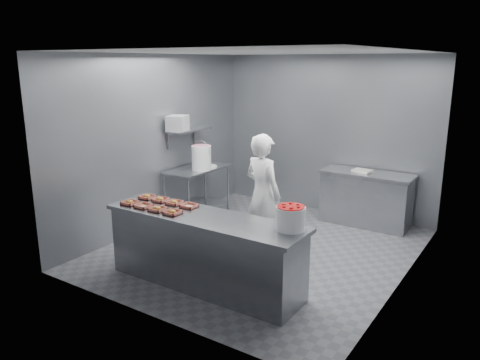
# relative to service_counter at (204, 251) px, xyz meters

# --- Properties ---
(floor) EXTENTS (4.50, 4.50, 0.00)m
(floor) POSITION_rel_service_counter_xyz_m (0.00, 1.35, -0.45)
(floor) COLOR #4C4C51
(floor) RESTS_ON ground
(ceiling) EXTENTS (4.50, 4.50, 0.00)m
(ceiling) POSITION_rel_service_counter_xyz_m (0.00, 1.35, 2.35)
(ceiling) COLOR white
(ceiling) RESTS_ON wall_back
(wall_back) EXTENTS (4.00, 0.04, 2.80)m
(wall_back) POSITION_rel_service_counter_xyz_m (0.00, 3.60, 0.95)
(wall_back) COLOR slate
(wall_back) RESTS_ON ground
(wall_left) EXTENTS (0.04, 4.50, 2.80)m
(wall_left) POSITION_rel_service_counter_xyz_m (-2.00, 1.35, 0.95)
(wall_left) COLOR slate
(wall_left) RESTS_ON ground
(wall_right) EXTENTS (0.04, 4.50, 2.80)m
(wall_right) POSITION_rel_service_counter_xyz_m (2.00, 1.35, 0.95)
(wall_right) COLOR slate
(wall_right) RESTS_ON ground
(service_counter) EXTENTS (2.60, 0.70, 0.90)m
(service_counter) POSITION_rel_service_counter_xyz_m (0.00, 0.00, 0.00)
(service_counter) COLOR slate
(service_counter) RESTS_ON ground
(prep_table) EXTENTS (0.60, 1.20, 0.90)m
(prep_table) POSITION_rel_service_counter_xyz_m (-1.65, 1.95, 0.14)
(prep_table) COLOR slate
(prep_table) RESTS_ON ground
(back_counter) EXTENTS (1.50, 0.60, 0.90)m
(back_counter) POSITION_rel_service_counter_xyz_m (0.90, 3.25, -0.00)
(back_counter) COLOR slate
(back_counter) RESTS_ON ground
(wall_shelf) EXTENTS (0.35, 0.90, 0.03)m
(wall_shelf) POSITION_rel_service_counter_xyz_m (-1.82, 1.95, 1.10)
(wall_shelf) COLOR slate
(wall_shelf) RESTS_ON wall_left
(tray_0) EXTENTS (0.19, 0.18, 0.06)m
(tray_0) POSITION_rel_service_counter_xyz_m (-1.07, -0.16, 0.47)
(tray_0) COLOR tan
(tray_0) RESTS_ON service_counter
(tray_1) EXTENTS (0.19, 0.18, 0.04)m
(tray_1) POSITION_rel_service_counter_xyz_m (-0.83, -0.16, 0.47)
(tray_1) COLOR tan
(tray_1) RESTS_ON service_counter
(tray_2) EXTENTS (0.19, 0.18, 0.06)m
(tray_2) POSITION_rel_service_counter_xyz_m (-0.59, -0.16, 0.47)
(tray_2) COLOR tan
(tray_2) RESTS_ON service_counter
(tray_3) EXTENTS (0.19, 0.18, 0.06)m
(tray_3) POSITION_rel_service_counter_xyz_m (-0.35, -0.16, 0.47)
(tray_3) COLOR tan
(tray_3) RESTS_ON service_counter
(tray_4) EXTENTS (0.19, 0.18, 0.06)m
(tray_4) POSITION_rel_service_counter_xyz_m (-1.07, 0.16, 0.47)
(tray_4) COLOR tan
(tray_4) RESTS_ON service_counter
(tray_5) EXTENTS (0.19, 0.18, 0.06)m
(tray_5) POSITION_rel_service_counter_xyz_m (-0.83, 0.16, 0.47)
(tray_5) COLOR tan
(tray_5) RESTS_ON service_counter
(tray_6) EXTENTS (0.19, 0.18, 0.06)m
(tray_6) POSITION_rel_service_counter_xyz_m (-0.59, 0.16, 0.47)
(tray_6) COLOR tan
(tray_6) RESTS_ON service_counter
(tray_7) EXTENTS (0.19, 0.18, 0.04)m
(tray_7) POSITION_rel_service_counter_xyz_m (-0.35, 0.16, 0.47)
(tray_7) COLOR tan
(tray_7) RESTS_ON service_counter
(worker) EXTENTS (0.71, 0.56, 1.73)m
(worker) POSITION_rel_service_counter_xyz_m (0.06, 1.29, 0.41)
(worker) COLOR white
(worker) RESTS_ON ground
(strawberry_tub) EXTENTS (0.32, 0.32, 0.27)m
(strawberry_tub) POSITION_rel_service_counter_xyz_m (1.08, 0.15, 0.59)
(strawberry_tub) COLOR white
(strawberry_tub) RESTS_ON service_counter
(glaze_bucket) EXTENTS (0.34, 0.33, 0.50)m
(glaze_bucket) POSITION_rel_service_counter_xyz_m (-1.51, 1.90, 0.66)
(glaze_bucket) COLOR white
(glaze_bucket) RESTS_ON prep_table
(bucket_lid) EXTENTS (0.35, 0.35, 0.03)m
(bucket_lid) POSITION_rel_service_counter_xyz_m (-1.54, 2.10, 0.46)
(bucket_lid) COLOR white
(bucket_lid) RESTS_ON prep_table
(rag) EXTENTS (0.17, 0.16, 0.02)m
(rag) POSITION_rel_service_counter_xyz_m (-1.68, 2.17, 0.46)
(rag) COLOR #CCB28C
(rag) RESTS_ON prep_table
(appliance) EXTENTS (0.38, 0.41, 0.25)m
(appliance) POSITION_rel_service_counter_xyz_m (-1.82, 1.68, 1.24)
(appliance) COLOR gray
(appliance) RESTS_ON wall_shelf
(paper_stack) EXTENTS (0.33, 0.27, 0.04)m
(paper_stack) POSITION_rel_service_counter_xyz_m (0.81, 3.25, 0.46)
(paper_stack) COLOR silver
(paper_stack) RESTS_ON back_counter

